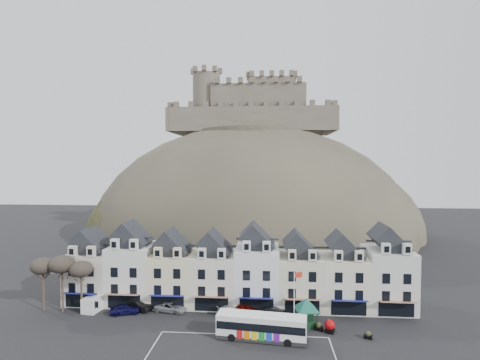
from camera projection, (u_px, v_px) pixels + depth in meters
name	position (u px, v px, depth m)	size (l,w,h in m)	color
ground	(225.00, 353.00, 44.42)	(300.00, 300.00, 0.00)	black
coach_bay_markings	(242.00, 349.00, 45.51)	(22.00, 7.50, 0.01)	silver
townhouse_terrace	(237.00, 271.00, 60.07)	(54.40, 9.35, 11.80)	beige
castle_hill	(255.00, 237.00, 113.00)	(100.00, 76.00, 68.00)	#3D392F
castle	(254.00, 107.00, 118.17)	(50.20, 22.20, 22.00)	brown
tree_left_far	(43.00, 267.00, 56.76)	(3.61, 3.61, 8.24)	#342A21
tree_left_mid	(62.00, 265.00, 56.52)	(3.78, 3.78, 8.64)	#342A21
tree_left_near	(81.00, 270.00, 56.32)	(3.43, 3.43, 7.84)	#342A21
bus	(261.00, 326.00, 47.86)	(11.68, 4.01, 3.23)	#262628
bus_shelter	(307.00, 304.00, 51.90)	(5.98, 5.98, 3.85)	#10321A
red_buoy	(330.00, 326.00, 49.89)	(1.51, 1.51, 1.72)	black
flagpole	(295.00, 297.00, 49.55)	(1.13, 0.54, 8.42)	silver
white_van	(97.00, 302.00, 57.94)	(2.85, 5.15, 2.23)	white
planter_west	(319.00, 327.00, 50.45)	(1.26, 0.92, 1.13)	black
planter_east	(368.00, 335.00, 48.09)	(1.14, 0.85, 1.02)	black
car_navy	(125.00, 309.00, 55.94)	(1.75, 4.34, 1.48)	#0D0B3B
car_black	(138.00, 305.00, 57.46)	(1.61, 4.61, 1.52)	black
car_silver	(171.00, 307.00, 56.89)	(2.26, 4.82, 1.36)	gray
car_white	(231.00, 310.00, 56.09)	(1.72, 4.22, 1.23)	silver
car_maroon	(246.00, 309.00, 56.20)	(1.72, 4.27, 1.45)	#5A0B05
car_charcoal	(274.00, 312.00, 55.35)	(1.32, 3.78, 1.24)	black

